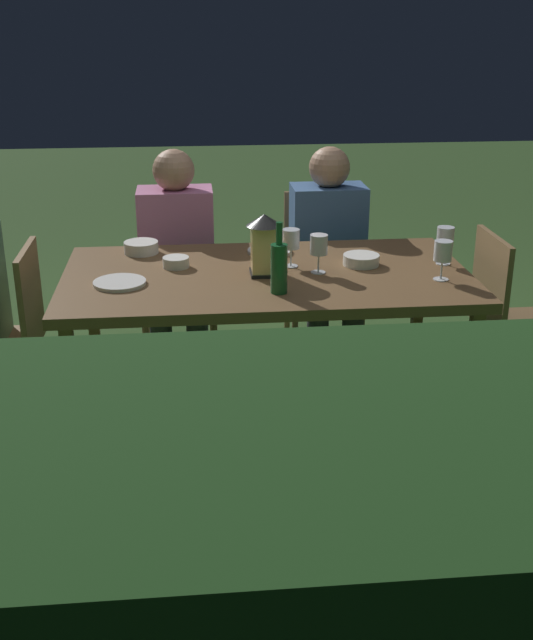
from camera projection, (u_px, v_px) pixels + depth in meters
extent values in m
plane|color=#385B28|center=(266.00, 423.00, 3.72)|extent=(16.00, 16.00, 0.00)
cube|color=brown|center=(266.00, 278.00, 3.46)|extent=(1.75, 0.95, 0.04)
cube|color=brown|center=(417.00, 316.00, 4.04)|extent=(0.05, 0.05, 0.69)
cube|color=brown|center=(94.00, 328.00, 3.89)|extent=(0.05, 0.05, 0.69)
cube|color=brown|center=(471.00, 387.00, 3.29)|extent=(0.05, 0.05, 0.69)
cube|color=brown|center=(73.00, 405.00, 3.14)|extent=(0.05, 0.05, 0.69)
cube|color=brown|center=(178.00, 282.00, 4.26)|extent=(0.42, 0.40, 0.03)
cube|color=brown|center=(177.00, 232.00, 4.35)|extent=(0.40, 0.02, 0.42)
cylinder|color=brown|center=(214.00, 332.00, 4.20)|extent=(0.03, 0.03, 0.42)
cylinder|color=brown|center=(145.00, 335.00, 4.17)|extent=(0.03, 0.03, 0.42)
cylinder|color=brown|center=(212.00, 309.00, 4.52)|extent=(0.03, 0.03, 0.42)
cylinder|color=brown|center=(148.00, 312.00, 4.48)|extent=(0.03, 0.03, 0.42)
cube|color=#C675A3|center=(176.00, 237.00, 4.11)|extent=(0.38, 0.24, 0.50)
sphere|color=tan|center=(174.00, 170.00, 3.98)|extent=(0.21, 0.21, 0.21)
cylinder|color=#C675A3|center=(196.00, 289.00, 4.07)|extent=(0.13, 0.36, 0.13)
cylinder|color=#C675A3|center=(160.00, 290.00, 4.06)|extent=(0.13, 0.36, 0.13)
cylinder|color=#333338|center=(198.00, 344.00, 4.01)|extent=(0.11, 0.11, 0.45)
cylinder|color=#333338|center=(162.00, 345.00, 3.99)|extent=(0.11, 0.11, 0.45)
cube|color=brown|center=(30.00, 296.00, 3.38)|extent=(0.03, 0.40, 0.42)
cylinder|color=brown|center=(30.00, 411.00, 3.38)|extent=(0.03, 0.03, 0.42)
cylinder|color=brown|center=(44.00, 375.00, 3.71)|extent=(0.03, 0.03, 0.42)
cube|color=brown|center=(324.00, 278.00, 4.33)|extent=(0.42, 0.40, 0.03)
cube|color=brown|center=(320.00, 228.00, 4.42)|extent=(0.40, 0.02, 0.42)
cylinder|color=brown|center=(362.00, 326.00, 4.27)|extent=(0.03, 0.03, 0.42)
cylinder|color=brown|center=(295.00, 329.00, 4.24)|extent=(0.03, 0.03, 0.42)
cylinder|color=brown|center=(349.00, 305.00, 4.59)|extent=(0.03, 0.03, 0.42)
cylinder|color=brown|center=(287.00, 307.00, 4.55)|extent=(0.03, 0.03, 0.42)
cube|color=#426699|center=(328.00, 233.00, 4.18)|extent=(0.38, 0.24, 0.50)
sphere|color=tan|center=(329.00, 167.00, 4.05)|extent=(0.21, 0.21, 0.21)
cylinder|color=#426699|center=(348.00, 284.00, 4.14)|extent=(0.13, 0.36, 0.13)
cylinder|color=#426699|center=(314.00, 285.00, 4.13)|extent=(0.13, 0.36, 0.13)
cylinder|color=#333338|center=(352.00, 338.00, 4.08)|extent=(0.11, 0.11, 0.45)
cylinder|color=#333338|center=(317.00, 340.00, 4.07)|extent=(0.11, 0.11, 0.45)
cube|color=brown|center=(525.00, 327.00, 3.67)|extent=(0.40, 0.42, 0.03)
cube|color=brown|center=(491.00, 281.00, 3.57)|extent=(0.03, 0.40, 0.42)
cylinder|color=brown|center=(472.00, 357.00, 3.90)|extent=(0.03, 0.03, 0.42)
cylinder|color=brown|center=(499.00, 390.00, 3.57)|extent=(0.03, 0.03, 0.42)
cube|color=black|center=(264.00, 273.00, 3.42)|extent=(0.12, 0.12, 0.01)
cube|color=#F9D17A|center=(264.00, 249.00, 3.38)|extent=(0.11, 0.11, 0.20)
cone|color=black|center=(264.00, 220.00, 3.34)|extent=(0.15, 0.15, 0.05)
cylinder|color=#1E5B2D|center=(279.00, 269.00, 3.17)|extent=(0.07, 0.07, 0.20)
cylinder|color=#1E5B2D|center=(279.00, 233.00, 3.12)|extent=(0.03, 0.03, 0.09)
cylinder|color=silver|center=(443.00, 263.00, 3.56)|extent=(0.06, 0.06, 0.00)
cylinder|color=silver|center=(444.00, 254.00, 3.55)|extent=(0.01, 0.01, 0.08)
cylinder|color=silver|center=(445.00, 237.00, 3.52)|extent=(0.08, 0.08, 0.08)
cylinder|color=maroon|center=(445.00, 242.00, 3.53)|extent=(0.07, 0.07, 0.03)
cylinder|color=silver|center=(318.00, 272.00, 3.45)|extent=(0.06, 0.06, 0.00)
cylinder|color=silver|center=(318.00, 263.00, 3.43)|extent=(0.01, 0.01, 0.08)
cylinder|color=silver|center=(319.00, 244.00, 3.40)|extent=(0.08, 0.08, 0.08)
cylinder|color=maroon|center=(319.00, 250.00, 3.41)|extent=(0.07, 0.07, 0.03)
cylinder|color=silver|center=(441.00, 279.00, 3.36)|extent=(0.06, 0.06, 0.00)
cylinder|color=silver|center=(441.00, 270.00, 3.34)|extent=(0.01, 0.01, 0.08)
cylinder|color=silver|center=(443.00, 251.00, 3.31)|extent=(0.08, 0.08, 0.08)
cylinder|color=maroon|center=(443.00, 256.00, 3.32)|extent=(0.07, 0.07, 0.03)
cylinder|color=silver|center=(291.00, 266.00, 3.53)|extent=(0.06, 0.06, 0.00)
cylinder|color=silver|center=(291.00, 257.00, 3.51)|extent=(0.01, 0.01, 0.08)
cylinder|color=silver|center=(291.00, 239.00, 3.48)|extent=(0.08, 0.08, 0.08)
cylinder|color=maroon|center=(291.00, 244.00, 3.49)|extent=(0.07, 0.07, 0.03)
cylinder|color=white|center=(120.00, 283.00, 3.30)|extent=(0.22, 0.22, 0.01)
cylinder|color=silver|center=(270.00, 251.00, 3.73)|extent=(0.21, 0.21, 0.01)
cylinder|color=silver|center=(361.00, 260.00, 3.54)|extent=(0.16, 0.16, 0.05)
cylinder|color=#424C1E|center=(361.00, 258.00, 3.54)|extent=(0.14, 0.14, 0.01)
cylinder|color=silver|center=(176.00, 262.00, 3.51)|extent=(0.12, 0.12, 0.05)
cylinder|color=tan|center=(176.00, 260.00, 3.51)|extent=(0.10, 0.10, 0.01)
cylinder|color=silver|center=(141.00, 247.00, 3.71)|extent=(0.16, 0.16, 0.05)
cylinder|color=#477533|center=(141.00, 245.00, 3.71)|extent=(0.13, 0.13, 0.02)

